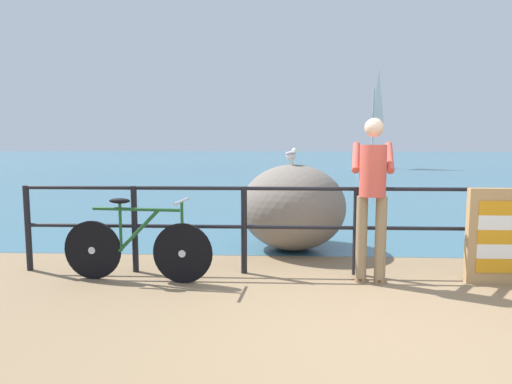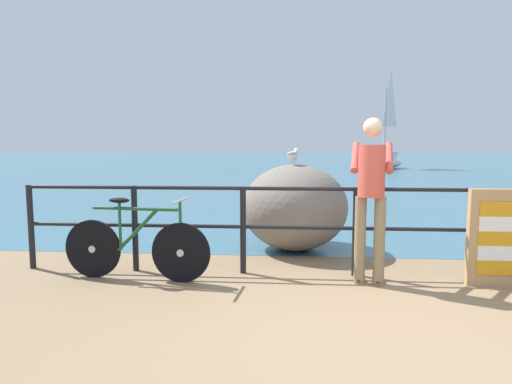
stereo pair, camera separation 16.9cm
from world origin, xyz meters
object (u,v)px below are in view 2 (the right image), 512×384
breakwater_boulder_main (295,207)px  sailboat (386,158)px  person_at_railing (371,193)px  folded_deckchair_stack (509,238)px  bicycle (136,245)px  seagull (293,155)px

breakwater_boulder_main → sailboat: bearing=74.7°
person_at_railing → folded_deckchair_stack: 1.52m
bicycle → folded_deckchair_stack: (4.00, 0.10, 0.13)m
folded_deckchair_stack → breakwater_boulder_main: breakwater_boulder_main is taller
folded_deckchair_stack → sailboat: size_ratio=0.17×
bicycle → seagull: size_ratio=5.09×
person_at_railing → folded_deckchair_stack: person_at_railing is taller
breakwater_boulder_main → sailboat: size_ratio=0.25×
bicycle → sailboat: (7.58, 22.87, 0.32)m
breakwater_boulder_main → bicycle: bearing=-138.4°
breakwater_boulder_main → sailboat: sailboat is taller
person_at_railing → breakwater_boulder_main: size_ratio=1.15×
person_at_railing → seagull: (-0.82, 1.51, 0.37)m
seagull → sailboat: bearing=10.3°
person_at_railing → folded_deckchair_stack: size_ratio=1.71×
folded_deckchair_stack → seagull: bearing=146.9°
bicycle → person_at_railing: 2.63m
seagull → sailboat: sailboat is taller
folded_deckchair_stack → breakwater_boulder_main: 2.68m
sailboat → folded_deckchair_stack: bearing=25.1°
breakwater_boulder_main → seagull: seagull is taller
person_at_railing → breakwater_boulder_main: person_at_railing is taller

